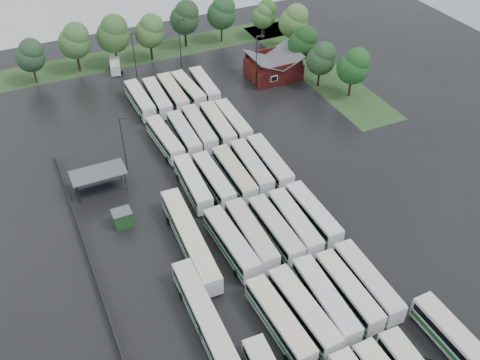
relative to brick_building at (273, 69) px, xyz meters
name	(u,v)px	position (x,y,z in m)	size (l,w,h in m)	color
ground	(264,248)	(-24.00, -42.77, -1.87)	(160.00, 160.00, 0.00)	black
brick_building	(273,69)	(0.00, 0.00, 0.00)	(10.07, 8.60, 5.39)	maroon
wash_shed	(98,174)	(-41.20, -20.74, 1.12)	(8.20, 4.20, 3.58)	#2D2D30
utility_hut	(122,218)	(-40.20, -30.17, -0.55)	(2.70, 2.20, 2.62)	#1B481C
grass_strip_north	(140,54)	(-22.00, 22.03, -1.86)	(80.00, 10.00, 0.01)	#284820
grass_strip_east	(314,67)	(10.00, 0.03, -1.86)	(10.00, 50.00, 0.01)	#284820
west_fence	(88,257)	(-46.20, -34.77, -1.27)	(0.10, 50.00, 1.20)	#2D2D30
bus_r1c0	(280,321)	(-28.48, -55.43, 0.00)	(3.07, 12.28, 3.39)	silver
bus_r1c1	(303,310)	(-25.25, -55.35, 0.04)	(3.17, 12.56, 3.47)	silver
bus_r1c2	(325,300)	(-22.11, -55.08, 0.03)	(3.05, 12.46, 3.45)	silver
bus_r1c3	(348,291)	(-18.77, -55.04, -0.06)	(2.55, 11.80, 3.28)	silver
bus_r1c4	(367,281)	(-15.79, -54.84, -0.01)	(2.81, 12.18, 3.38)	silver
bus_r2c0	(231,243)	(-28.41, -41.68, 0.04)	(3.06, 12.50, 3.46)	silver
bus_r2c1	(251,235)	(-25.34, -41.48, 0.04)	(2.91, 12.51, 3.47)	silver
bus_r2c2	(275,229)	(-21.83, -41.91, -0.01)	(2.62, 12.16, 3.38)	silver
bus_r2c3	(295,223)	(-18.78, -41.85, 0.00)	(3.06, 12.31, 3.40)	silver
bus_r2c4	(313,214)	(-15.46, -41.34, -0.04)	(2.55, 11.93, 3.32)	silver
bus_r3c0	(193,183)	(-28.51, -27.71, -0.04)	(3.07, 12.02, 3.32)	silver
bus_r3c1	(214,180)	(-25.26, -28.23, -0.06)	(2.53, 11.80, 3.28)	silver
bus_r3c2	(234,174)	(-21.82, -28.26, 0.00)	(2.73, 12.22, 3.39)	silver
bus_r3c3	(251,167)	(-18.65, -27.86, -0.01)	(3.13, 12.24, 3.38)	silver
bus_r3c4	(269,162)	(-15.52, -28.01, 0.04)	(3.09, 12.56, 3.47)	silver
bus_r4c0	(165,139)	(-28.52, -14.69, -0.04)	(3.09, 12.01, 3.31)	silver
bus_r4c1	(184,134)	(-25.06, -14.64, -0.06)	(2.79, 11.88, 3.29)	silver
bus_r4c2	(199,129)	(-22.10, -14.28, 0.01)	(3.11, 12.36, 3.41)	silver
bus_r4c3	(218,125)	(-18.72, -14.51, 0.00)	(3.17, 12.32, 3.40)	silver
bus_r4c4	(233,121)	(-15.78, -14.47, -0.06)	(2.71, 11.81, 3.28)	silver
bus_r5c0	(140,100)	(-28.58, -0.45, -0.03)	(2.71, 12.05, 3.35)	silver
bus_r5c1	(157,98)	(-25.37, -1.05, -0.02)	(2.93, 12.10, 3.35)	silver
bus_r5c2	(173,93)	(-22.12, -0.75, 0.00)	(2.81, 12.24, 3.39)	silver
bus_r5c3	(188,89)	(-18.94, -0.48, -0.06)	(3.10, 11.90, 3.28)	silver
bus_r5c4	(205,86)	(-15.54, -0.54, -0.06)	(3.02, 11.91, 3.29)	silver
artic_bus_west_b	(190,239)	(-33.15, -38.64, 0.05)	(3.46, 18.74, 3.46)	silver
artic_bus_west_c	(207,321)	(-36.12, -51.89, -0.04)	(2.87, 17.83, 3.30)	silver
minibus	(115,65)	(-28.97, 16.41, -0.55)	(3.14, 5.73, 2.37)	white
tree_north_0	(31,55)	(-44.79, 18.16, 4.31)	(5.79, 5.79, 9.60)	#37291C
tree_north_1	(75,40)	(-35.67, 19.56, 5.04)	(6.48, 6.48, 10.73)	#321F14
tree_north_2	(113,33)	(-27.86, 18.66, 5.44)	(6.85, 6.85, 11.35)	black
tree_north_3	(150,31)	(-20.16, 18.16, 4.81)	(6.27, 6.27, 10.38)	black
tree_north_4	(185,17)	(-11.07, 21.26, 5.08)	(6.52, 6.52, 10.79)	black
tree_north_5	(222,12)	(-2.59, 20.32, 5.08)	(6.52, 6.52, 10.80)	#372214
tree_north_6	(263,15)	(6.77, 18.00, 3.66)	(5.19, 5.19, 8.59)	#3B2C19
tree_east_0	(354,66)	(10.10, -13.25, 4.62)	(6.09, 6.09, 10.08)	black
tree_east_1	(322,58)	(6.71, -7.21, 4.20)	(5.69, 5.69, 9.43)	black
tree_east_2	(303,42)	(6.89, 0.22, 4.45)	(5.93, 5.93, 9.82)	black
tree_east_3	(294,21)	(9.98, 9.56, 4.95)	(6.40, 6.40, 10.59)	black
tree_east_4	(265,13)	(7.31, 18.24, 3.92)	(5.43, 5.43, 8.99)	black
lamp_post_ne	(257,58)	(-4.97, -2.15, 4.42)	(1.67, 0.32, 10.82)	#2D2D30
lamp_post_nw	(124,141)	(-36.03, -17.96, 3.91)	(1.53, 0.30, 9.94)	#2D2D30
lamp_post_back_w	(134,52)	(-25.56, 12.03, 3.70)	(1.48, 0.29, 9.58)	#2D2D30
lamp_post_back_e	(180,40)	(-15.48, 12.63, 4.17)	(1.60, 0.31, 10.39)	#2D2D30
puddle_0	(327,354)	(-24.95, -60.47, -1.86)	(6.11, 6.11, 0.01)	black
puddle_2	(197,269)	(-33.76, -42.47, -1.86)	(4.89, 4.89, 0.01)	black
puddle_3	(305,243)	(-18.47, -44.37, -1.86)	(4.13, 4.13, 0.01)	black
puddle_4	(429,320)	(-11.39, -61.70, -1.86)	(2.71, 2.71, 0.01)	black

